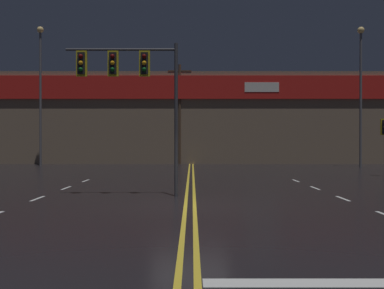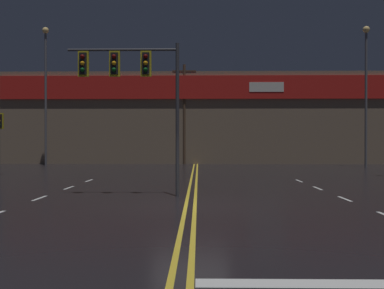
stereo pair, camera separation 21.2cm
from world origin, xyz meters
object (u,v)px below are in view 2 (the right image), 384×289
traffic_signal_corner_northwest (0,130)px  streetlight_far_median (46,80)px  traffic_signal_median (131,76)px  streetlight_near_right (366,80)px

traffic_signal_corner_northwest → streetlight_far_median: size_ratio=0.32×
traffic_signal_median → streetlight_near_right: streetlight_near_right is taller
traffic_signal_median → streetlight_far_median: 23.60m
traffic_signal_corner_northwest → streetlight_near_right: (26.20, 8.78, 4.32)m
traffic_signal_median → traffic_signal_corner_northwest: traffic_signal_median is taller
traffic_signal_median → traffic_signal_corner_northwest: 14.13m
streetlight_near_right → streetlight_far_median: size_ratio=0.95×
traffic_signal_corner_northwest → streetlight_near_right: bearing=18.5°
traffic_signal_median → streetlight_near_right: 25.04m
streetlight_near_right → traffic_signal_corner_northwest: bearing=-161.5°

